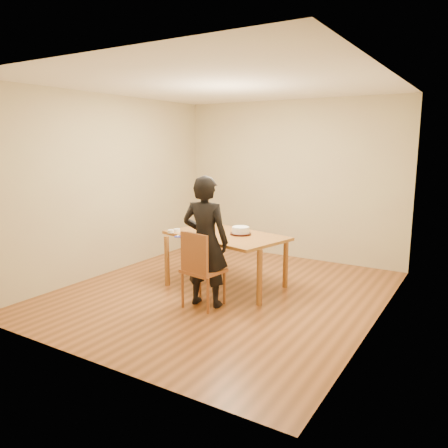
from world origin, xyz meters
The scene contains 16 objects.
room_shell centered at (0.00, 0.34, 1.35)m, with size 4.00×4.50×2.70m.
dining_table centered at (-0.09, 0.24, 0.73)m, with size 1.61×0.96×0.04m, color brown.
dining_chair centered at (0.06, -0.54, 0.45)m, with size 0.43×0.43×0.04m, color brown.
cake_plate centered at (0.10, 0.32, 0.76)m, with size 0.29×0.29×0.02m, color #B11B0B.
cake centered at (0.10, 0.32, 0.81)m, with size 0.24×0.24×0.08m, color white.
frosting_dome centered at (0.10, 0.32, 0.86)m, with size 0.24×0.24×0.03m, color white.
frosting_tub centered at (-0.19, -0.09, 0.79)m, with size 0.10×0.10×0.09m, color white.
frosting_lid centered at (-0.54, -0.25, 0.75)m, with size 0.10×0.10×0.01m, color #171E99.
frosting_dollop centered at (-0.54, -0.25, 0.77)m, with size 0.04×0.04×0.02m, color white.
ramekin_green centered at (-0.79, -0.09, 0.77)m, with size 0.09×0.09×0.04m, color white.
ramekin_yellow centered at (-0.48, 0.17, 0.77)m, with size 0.07×0.07×0.04m, color white.
ramekin_multi centered at (-0.76, 0.02, 0.77)m, with size 0.09×0.09×0.04m, color white.
candy_box_pink centered at (-0.78, 0.50, 0.76)m, with size 0.13×0.06×0.02m, color #C12D8A.
candy_box_green centered at (-0.78, 0.51, 0.78)m, with size 0.13×0.07×0.02m, color green.
spatula centered at (-0.44, -0.18, 0.75)m, with size 0.14×0.01×0.01m, color black.
person centered at (0.06, -0.49, 0.81)m, with size 0.59×0.39×1.61m, color black.
Camera 1 is at (2.96, -4.79, 1.99)m, focal length 35.00 mm.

